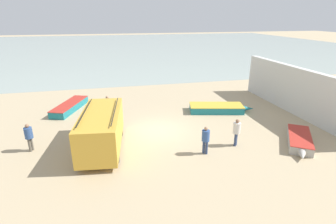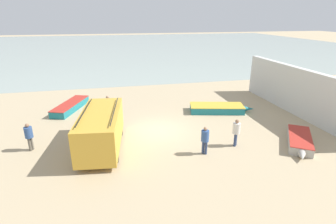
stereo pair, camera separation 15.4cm
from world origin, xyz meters
The scene contains 11 objects.
ground_plane centered at (0.00, 0.00, 0.00)m, with size 200.00×200.00×0.00m, color tan.
sea_water centered at (0.00, 52.00, 0.00)m, with size 120.00×80.00×0.01m, color #99A89E.
harbor_wall centered at (11.05, 1.00, 1.77)m, with size 0.50×12.92×3.53m, color silver.
parked_van centered at (-3.53, -1.68, 1.21)m, with size 2.71×5.70×2.32m.
fishing_rowboat_0 centered at (5.37, 2.50, 0.28)m, with size 5.15×2.61×0.56m.
fishing_rowboat_1 centered at (-6.05, 5.79, 0.28)m, with size 2.69×5.28×0.57m.
fishing_rowboat_2 centered at (7.80, -3.89, 0.26)m, with size 3.01×3.85×0.52m.
fisherman_0 centered at (4.05, -3.13, 0.99)m, with size 0.43×0.43×1.65m.
fisherman_1 centered at (-3.11, 3.17, 1.01)m, with size 0.44×0.44×1.68m.
fisherman_2 centered at (1.95, -3.64, 0.96)m, with size 0.42×0.42×1.61m.
fisherman_3 centered at (-7.48, -1.08, 0.98)m, with size 0.43×0.43×1.63m.
Camera 1 is at (-2.98, -15.66, 7.21)m, focal length 28.00 mm.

